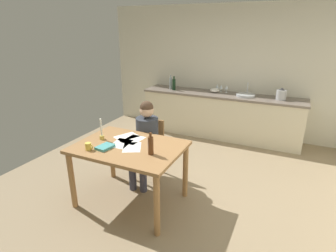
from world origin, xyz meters
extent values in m
cube|color=#937F60|center=(0.00, 0.00, -0.02)|extent=(5.20, 5.20, 0.04)
cube|color=beige|center=(0.00, 2.60, 1.30)|extent=(5.20, 0.12, 2.60)
cube|color=beige|center=(0.00, 2.24, 0.43)|extent=(3.17, 0.60, 0.86)
cube|color=#72665B|center=(0.00, 2.24, 0.88)|extent=(3.21, 0.64, 0.04)
cube|color=#9E7042|center=(-0.42, -0.50, 0.78)|extent=(1.30, 0.94, 0.04)
cylinder|color=#9E7042|center=(-1.01, -0.91, 0.38)|extent=(0.07, 0.07, 0.76)
cylinder|color=#9E7042|center=(0.17, -0.91, 0.38)|extent=(0.07, 0.07, 0.76)
cylinder|color=#9E7042|center=(-1.01, -0.09, 0.38)|extent=(0.07, 0.07, 0.76)
cylinder|color=#9E7042|center=(0.17, -0.09, 0.38)|extent=(0.07, 0.07, 0.76)
cube|color=#9E7042|center=(-0.52, 0.15, 0.45)|extent=(0.45, 0.45, 0.04)
cube|color=#9E7042|center=(-0.54, 0.33, 0.66)|extent=(0.36, 0.07, 0.40)
cylinder|color=#9E7042|center=(-0.67, -0.04, 0.22)|extent=(0.04, 0.04, 0.44)
cylinder|color=#9E7042|center=(-0.33, 0.00, 0.22)|extent=(0.04, 0.04, 0.44)
cylinder|color=#9E7042|center=(-0.71, 0.30, 0.22)|extent=(0.04, 0.04, 0.44)
cylinder|color=#9E7042|center=(-0.37, 0.34, 0.22)|extent=(0.04, 0.04, 0.44)
cylinder|color=#333842|center=(-0.52, 0.13, 0.70)|extent=(0.36, 0.36, 0.50)
sphere|color=#D8AD8C|center=(-0.52, 0.13, 1.06)|extent=(0.20, 0.20, 0.20)
sphere|color=#473323|center=(-0.52, 0.13, 1.10)|extent=(0.19, 0.19, 0.19)
cylinder|color=#383847|center=(-0.58, -0.07, 0.45)|extent=(0.18, 0.39, 0.13)
cylinder|color=#383847|center=(-0.55, -0.26, 0.23)|extent=(0.10, 0.10, 0.45)
cylinder|color=#383847|center=(-0.42, -0.05, 0.45)|extent=(0.18, 0.39, 0.13)
cylinder|color=#383847|center=(-0.40, -0.24, 0.23)|extent=(0.10, 0.10, 0.45)
cylinder|color=#F2CC4C|center=(-0.79, -0.81, 0.84)|extent=(0.07, 0.07, 0.09)
torus|color=#F2CC4C|center=(-0.75, -0.81, 0.84)|extent=(0.06, 0.01, 0.06)
cylinder|color=gold|center=(-0.85, -0.48, 0.82)|extent=(0.06, 0.06, 0.05)
cylinder|color=white|center=(-0.85, -0.48, 0.96)|extent=(0.02, 0.02, 0.23)
cube|color=teal|center=(-0.64, -0.69, 0.81)|extent=(0.17, 0.22, 0.03)
cube|color=white|center=(-0.55, -0.49, 0.80)|extent=(0.24, 0.31, 0.00)
cube|color=white|center=(-0.61, -0.27, 0.80)|extent=(0.32, 0.36, 0.00)
cube|color=white|center=(-0.48, -0.32, 0.80)|extent=(0.23, 0.31, 0.00)
cube|color=white|center=(-0.36, -0.53, 0.80)|extent=(0.32, 0.36, 0.00)
cylinder|color=#593319|center=(-0.07, -0.60, 0.90)|extent=(0.06, 0.06, 0.21)
cylinder|color=#593319|center=(-0.07, -0.60, 1.03)|extent=(0.03, 0.03, 0.05)
cylinder|color=#B2B7BC|center=(0.48, 2.24, 0.92)|extent=(0.36, 0.36, 0.04)
cylinder|color=silver|center=(0.48, 2.40, 1.02)|extent=(0.02, 0.02, 0.24)
cylinder|color=#8C999E|center=(-1.11, 2.22, 1.02)|extent=(0.06, 0.06, 0.24)
cylinder|color=#8C999E|center=(-1.11, 2.22, 1.17)|extent=(0.03, 0.03, 0.06)
cylinder|color=black|center=(-1.00, 2.15, 1.02)|extent=(0.07, 0.07, 0.23)
cylinder|color=black|center=(-1.00, 2.15, 1.16)|extent=(0.03, 0.03, 0.06)
ellipsoid|color=white|center=(-0.16, 2.31, 0.94)|extent=(0.19, 0.19, 0.09)
cylinder|color=#B7BABF|center=(1.11, 2.24, 0.99)|extent=(0.18, 0.18, 0.18)
cone|color=#262628|center=(1.11, 2.24, 1.10)|extent=(0.11, 0.11, 0.04)
cylinder|color=silver|center=(0.06, 2.39, 0.90)|extent=(0.06, 0.06, 0.00)
cylinder|color=silver|center=(0.06, 2.39, 0.94)|extent=(0.01, 0.01, 0.07)
cone|color=silver|center=(0.06, 2.39, 1.01)|extent=(0.07, 0.07, 0.08)
cylinder|color=silver|center=(-0.05, 2.39, 0.90)|extent=(0.06, 0.06, 0.00)
cylinder|color=silver|center=(-0.05, 2.39, 0.94)|extent=(0.01, 0.01, 0.07)
cone|color=silver|center=(-0.05, 2.39, 1.01)|extent=(0.07, 0.07, 0.08)
cylinder|color=silver|center=(-0.13, 2.39, 0.90)|extent=(0.06, 0.06, 0.00)
cylinder|color=silver|center=(-0.13, 2.39, 0.94)|extent=(0.01, 0.01, 0.07)
cone|color=silver|center=(-0.13, 2.39, 1.01)|extent=(0.07, 0.07, 0.08)
camera|label=1|loc=(1.30, -3.04, 2.16)|focal=29.05mm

